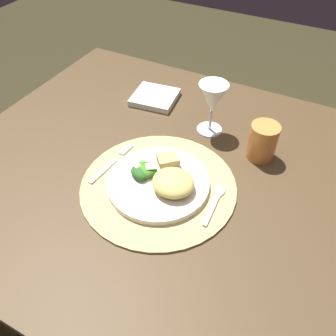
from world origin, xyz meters
TOP-DOWN VIEW (x-y plane):
  - ground_plane at (0.00, 0.00)m, footprint 6.00×6.00m
  - dining_table at (0.00, 0.00)m, footprint 1.12×0.95m
  - placemat at (0.01, -0.06)m, footprint 0.37×0.37m
  - dinner_plate at (0.01, -0.06)m, footprint 0.24×0.24m
  - pasta_serving at (0.05, -0.07)m, footprint 0.12×0.11m
  - salad_greens at (-0.04, -0.06)m, footprint 0.07×0.07m
  - bread_piece at (-0.00, 0.00)m, footprint 0.06×0.06m
  - fork at (-0.13, -0.06)m, footprint 0.03×0.17m
  - spoon at (0.15, -0.04)m, footprint 0.02×0.13m
  - napkin at (-0.18, 0.26)m, footprint 0.15×0.14m
  - wine_glass at (0.03, 0.20)m, footprint 0.08×0.08m
  - amber_tumbler at (0.19, 0.16)m, footprint 0.07×0.07m

SIDE VIEW (x-z plane):
  - ground_plane at x=0.00m, z-range 0.00..0.00m
  - dining_table at x=0.00m, z-range 0.18..0.93m
  - placemat at x=0.01m, z-range 0.74..0.75m
  - fork at x=-0.13m, z-range 0.75..0.76m
  - spoon at x=0.15m, z-range 0.75..0.76m
  - napkin at x=-0.18m, z-range 0.74..0.76m
  - dinner_plate at x=0.01m, z-range 0.75..0.77m
  - bread_piece at x=0.00m, z-range 0.77..0.79m
  - salad_greens at x=-0.04m, z-range 0.76..0.79m
  - pasta_serving at x=0.05m, z-range 0.77..0.80m
  - amber_tumbler at x=0.19m, z-range 0.74..0.84m
  - wine_glass at x=0.03m, z-range 0.77..0.92m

